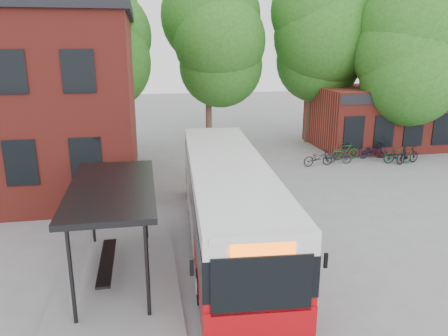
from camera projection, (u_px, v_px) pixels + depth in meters
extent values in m
plane|color=slate|center=(254.00, 249.00, 14.95)|extent=(100.00, 100.00, 0.00)
imported|color=black|center=(318.00, 158.00, 25.06)|extent=(1.86, 0.80, 0.95)
imported|color=#282730|center=(339.00, 156.00, 25.59)|extent=(1.55, 0.92, 0.90)
imported|color=#164520|center=(346.00, 151.00, 26.38)|extent=(1.80, 0.63, 1.06)
imported|color=#081A3A|center=(373.00, 151.00, 26.74)|extent=(1.86, 0.73, 0.96)
imported|color=black|center=(398.00, 155.00, 25.58)|extent=(1.71, 0.69, 1.00)
imported|color=#5E0E05|center=(371.00, 151.00, 26.96)|extent=(1.65, 1.12, 0.82)
imported|color=black|center=(408.00, 155.00, 25.52)|extent=(1.86, 1.02, 1.08)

